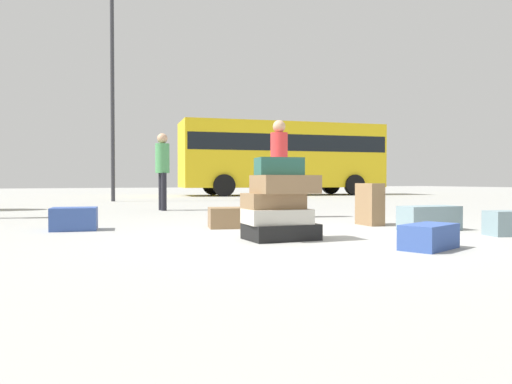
{
  "coord_description": "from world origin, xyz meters",
  "views": [
    {
      "loc": [
        -2.84,
        -4.78,
        0.64
      ],
      "look_at": [
        -0.36,
        0.51,
        0.5
      ],
      "focal_mm": 34.25,
      "sensor_mm": 36.0,
      "label": 1
    }
  ],
  "objects_px": {
    "suitcase_navy_foreground_far": "(74,219)",
    "suitcase_brown_upright_blue": "(370,204)",
    "person_passerby_in_red": "(162,165)",
    "person_tourist_with_camera": "(279,159)",
    "suitcase_slate_white_trunk": "(512,223)",
    "suitcase_navy_right_side": "(429,237)",
    "parked_bus": "(282,154)",
    "lamp_post": "(112,53)",
    "suitcase_tower": "(279,204)",
    "suitcase_slate_left_side": "(429,218)",
    "suitcase_brown_behind_tower": "(230,218)"
  },
  "relations": [
    {
      "from": "suitcase_navy_foreground_far",
      "to": "suitcase_brown_upright_blue",
      "type": "bearing_deg",
      "value": -4.43
    },
    {
      "from": "person_passerby_in_red",
      "to": "person_tourist_with_camera",
      "type": "bearing_deg",
      "value": 26.2
    },
    {
      "from": "suitcase_slate_white_trunk",
      "to": "person_tourist_with_camera",
      "type": "distance_m",
      "value": 3.93
    },
    {
      "from": "suitcase_navy_right_side",
      "to": "suitcase_brown_upright_blue",
      "type": "distance_m",
      "value": 2.47
    },
    {
      "from": "suitcase_brown_upright_blue",
      "to": "parked_bus",
      "type": "distance_m",
      "value": 14.81
    },
    {
      "from": "parked_bus",
      "to": "suitcase_slate_white_trunk",
      "type": "bearing_deg",
      "value": -99.4
    },
    {
      "from": "suitcase_slate_white_trunk",
      "to": "parked_bus",
      "type": "xyz_separation_m",
      "value": [
        5.16,
        15.31,
        1.69
      ]
    },
    {
      "from": "lamp_post",
      "to": "parked_bus",
      "type": "bearing_deg",
      "value": 25.06
    },
    {
      "from": "person_passerby_in_red",
      "to": "lamp_post",
      "type": "height_order",
      "value": "lamp_post"
    },
    {
      "from": "suitcase_navy_foreground_far",
      "to": "parked_bus",
      "type": "xyz_separation_m",
      "value": [
        9.73,
        12.51,
        1.69
      ]
    },
    {
      "from": "lamp_post",
      "to": "suitcase_navy_right_side",
      "type": "bearing_deg",
      "value": -85.24
    },
    {
      "from": "person_tourist_with_camera",
      "to": "parked_bus",
      "type": "xyz_separation_m",
      "value": [
        6.3,
        11.65,
        0.83
      ]
    },
    {
      "from": "suitcase_navy_foreground_far",
      "to": "suitcase_brown_upright_blue",
      "type": "height_order",
      "value": "suitcase_brown_upright_blue"
    },
    {
      "from": "suitcase_tower",
      "to": "suitcase_brown_upright_blue",
      "type": "distance_m",
      "value": 2.21
    },
    {
      "from": "suitcase_slate_left_side",
      "to": "parked_bus",
      "type": "height_order",
      "value": "parked_bus"
    },
    {
      "from": "suitcase_brown_behind_tower",
      "to": "person_passerby_in_red",
      "type": "xyz_separation_m",
      "value": [
        0.13,
        4.2,
        0.85
      ]
    },
    {
      "from": "suitcase_slate_white_trunk",
      "to": "person_passerby_in_red",
      "type": "relative_size",
      "value": 0.36
    },
    {
      "from": "suitcase_slate_left_side",
      "to": "lamp_post",
      "type": "relative_size",
      "value": 0.11
    },
    {
      "from": "parked_bus",
      "to": "suitcase_slate_left_side",
      "type": "bearing_deg",
      "value": -101.91
    },
    {
      "from": "suitcase_brown_behind_tower",
      "to": "suitcase_slate_left_side",
      "type": "bearing_deg",
      "value": -18.15
    },
    {
      "from": "suitcase_navy_right_side",
      "to": "suitcase_brown_behind_tower",
      "type": "bearing_deg",
      "value": 87.53
    },
    {
      "from": "suitcase_brown_upright_blue",
      "to": "suitcase_tower",
      "type": "bearing_deg",
      "value": -149.22
    },
    {
      "from": "person_passerby_in_red",
      "to": "suitcase_slate_white_trunk",
      "type": "bearing_deg",
      "value": 21.55
    },
    {
      "from": "suitcase_navy_foreground_far",
      "to": "suitcase_navy_right_side",
      "type": "height_order",
      "value": "suitcase_navy_foreground_far"
    },
    {
      "from": "person_tourist_with_camera",
      "to": "suitcase_brown_upright_blue",
      "type": "bearing_deg",
      "value": 32.93
    },
    {
      "from": "person_passerby_in_red",
      "to": "parked_bus",
      "type": "xyz_separation_m",
      "value": [
        7.65,
        8.85,
        0.85
      ]
    },
    {
      "from": "suitcase_tower",
      "to": "lamp_post",
      "type": "relative_size",
      "value": 0.12
    },
    {
      "from": "suitcase_navy_foreground_far",
      "to": "suitcase_slate_left_side",
      "type": "xyz_separation_m",
      "value": [
        4.14,
        -1.93,
        0.01
      ]
    },
    {
      "from": "suitcase_slate_white_trunk",
      "to": "parked_bus",
      "type": "distance_m",
      "value": 16.25
    },
    {
      "from": "person_tourist_with_camera",
      "to": "parked_bus",
      "type": "relative_size",
      "value": 0.18
    },
    {
      "from": "suitcase_navy_right_side",
      "to": "suitcase_brown_upright_blue",
      "type": "bearing_deg",
      "value": 43.56
    },
    {
      "from": "suitcase_tower",
      "to": "suitcase_slate_white_trunk",
      "type": "xyz_separation_m",
      "value": [
        2.64,
        -0.8,
        -0.24
      ]
    },
    {
      "from": "suitcase_tower",
      "to": "person_tourist_with_camera",
      "type": "xyz_separation_m",
      "value": [
        1.5,
        2.86,
        0.62
      ]
    },
    {
      "from": "parked_bus",
      "to": "lamp_post",
      "type": "xyz_separation_m",
      "value": [
        -7.89,
        -3.69,
        2.71
      ]
    },
    {
      "from": "suitcase_navy_right_side",
      "to": "lamp_post",
      "type": "relative_size",
      "value": 0.09
    },
    {
      "from": "suitcase_brown_upright_blue",
      "to": "person_passerby_in_red",
      "type": "height_order",
      "value": "person_passerby_in_red"
    },
    {
      "from": "suitcase_slate_left_side",
      "to": "suitcase_slate_white_trunk",
      "type": "bearing_deg",
      "value": -58.97
    },
    {
      "from": "suitcase_navy_right_side",
      "to": "person_tourist_with_camera",
      "type": "xyz_separation_m",
      "value": [
        0.58,
        4.1,
        0.89
      ]
    },
    {
      "from": "suitcase_tower",
      "to": "person_passerby_in_red",
      "type": "xyz_separation_m",
      "value": [
        0.15,
        5.66,
        0.6
      ]
    },
    {
      "from": "suitcase_navy_foreground_far",
      "to": "suitcase_slate_white_trunk",
      "type": "height_order",
      "value": "suitcase_navy_foreground_far"
    },
    {
      "from": "suitcase_slate_left_side",
      "to": "lamp_post",
      "type": "bearing_deg",
      "value": 107.08
    },
    {
      "from": "suitcase_slate_white_trunk",
      "to": "suitcase_tower",
      "type": "bearing_deg",
      "value": 177.43
    },
    {
      "from": "suitcase_navy_right_side",
      "to": "person_tourist_with_camera",
      "type": "bearing_deg",
      "value": 61.05
    },
    {
      "from": "suitcase_brown_upright_blue",
      "to": "person_tourist_with_camera",
      "type": "height_order",
      "value": "person_tourist_with_camera"
    },
    {
      "from": "suitcase_tower",
      "to": "suitcase_navy_right_side",
      "type": "relative_size",
      "value": 1.45
    },
    {
      "from": "suitcase_navy_foreground_far",
      "to": "parked_bus",
      "type": "relative_size",
      "value": 0.06
    },
    {
      "from": "suitcase_tower",
      "to": "person_passerby_in_red",
      "type": "distance_m",
      "value": 5.69
    },
    {
      "from": "suitcase_brown_upright_blue",
      "to": "person_passerby_in_red",
      "type": "xyz_separation_m",
      "value": [
        -1.83,
        4.68,
        0.68
      ]
    },
    {
      "from": "suitcase_navy_right_side",
      "to": "suitcase_slate_left_side",
      "type": "bearing_deg",
      "value": 24.42
    },
    {
      "from": "suitcase_navy_foreground_far",
      "to": "suitcase_navy_right_side",
      "type": "xyz_separation_m",
      "value": [
        2.85,
        -3.24,
        -0.03
      ]
    }
  ]
}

